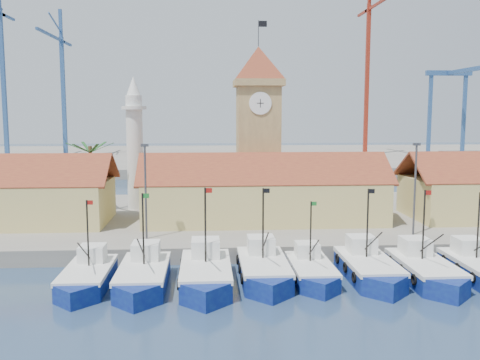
{
  "coord_description": "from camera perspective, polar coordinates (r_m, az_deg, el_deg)",
  "views": [
    {
      "loc": [
        -6.32,
        -38.26,
        13.39
      ],
      "look_at": [
        -2.69,
        18.0,
        6.3
      ],
      "focal_mm": 40.0,
      "sensor_mm": 36.0,
      "label": 1
    }
  ],
  "objects": [
    {
      "name": "ground",
      "position": [
        41.02,
        5.5,
        -11.92
      ],
      "size": [
        400.0,
        400.0,
        0.0
      ],
      "primitive_type": "plane",
      "color": "#1C324B",
      "rests_on": "ground"
    },
    {
      "name": "quay",
      "position": [
        63.84,
        2.07,
        -4.26
      ],
      "size": [
        140.0,
        32.0,
        1.5
      ],
      "primitive_type": "cube",
      "color": "gray",
      "rests_on": "ground"
    },
    {
      "name": "terminal",
      "position": [
        148.91,
        -1.25,
        2.4
      ],
      "size": [
        240.0,
        80.0,
        2.0
      ],
      "primitive_type": "cube",
      "color": "gray",
      "rests_on": "ground"
    },
    {
      "name": "boat_0",
      "position": [
        43.39,
        -16.02,
        -10.08
      ],
      "size": [
        3.43,
        9.38,
        7.1
      ],
      "color": "navy",
      "rests_on": "ground"
    },
    {
      "name": "boat_1",
      "position": [
        42.39,
        -10.33,
        -10.24
      ],
      "size": [
        3.7,
        10.13,
        7.66
      ],
      "color": "navy",
      "rests_on": "ground"
    },
    {
      "name": "boat_2",
      "position": [
        42.1,
        -3.67,
        -10.2
      ],
      "size": [
        3.89,
        10.65,
        8.06
      ],
      "color": "navy",
      "rests_on": "ground"
    },
    {
      "name": "boat_3",
      "position": [
        43.36,
        2.58,
        -9.71
      ],
      "size": [
        3.77,
        10.34,
        7.82
      ],
      "color": "navy",
      "rests_on": "ground"
    },
    {
      "name": "boat_4",
      "position": [
        43.79,
        7.69,
        -9.76
      ],
      "size": [
        3.23,
        8.85,
        6.7
      ],
      "color": "navy",
      "rests_on": "ground"
    },
    {
      "name": "boat_5",
      "position": [
        44.89,
        13.66,
        -9.33
      ],
      "size": [
        3.73,
        10.21,
        7.73
      ],
      "color": "navy",
      "rests_on": "ground"
    },
    {
      "name": "boat_6",
      "position": [
        45.6,
        19.26,
        -9.28
      ],
      "size": [
        3.71,
        10.16,
        7.69
      ],
      "color": "navy",
      "rests_on": "ground"
    },
    {
      "name": "hall_center",
      "position": [
        59.35,
        2.47,
        -1.96
      ],
      "size": [
        27.04,
        10.13,
        7.61
      ],
      "color": "tan",
      "rests_on": "quay"
    },
    {
      "name": "clock_tower",
      "position": [
        64.58,
        1.94,
        5.9
      ],
      "size": [
        5.8,
        5.8,
        22.7
      ],
      "color": "tan",
      "rests_on": "quay"
    },
    {
      "name": "minaret",
      "position": [
        66.92,
        -11.16,
        3.9
      ],
      "size": [
        3.0,
        3.0,
        16.3
      ],
      "color": "silver",
      "rests_on": "quay"
    },
    {
      "name": "palm_tree",
      "position": [
        66.08,
        -15.61,
        0.7
      ],
      "size": [
        5.6,
        5.03,
        8.39
      ],
      "color": "brown",
      "rests_on": "quay"
    },
    {
      "name": "lamp_posts",
      "position": [
        51.19,
        4.0,
        -0.61
      ],
      "size": [
        80.7,
        0.25,
        9.03
      ],
      "color": "#3F3F44",
      "rests_on": "quay"
    },
    {
      "name": "crane_blue_near",
      "position": [
        150.14,
        -18.51,
        10.5
      ],
      "size": [
        1.0,
        30.77,
        38.24
      ],
      "color": "#2D538C",
      "rests_on": "terminal"
    },
    {
      "name": "crane_red_right",
      "position": [
        149.06,
        13.62,
        12.58
      ],
      "size": [
        1.0,
        33.62,
        46.66
      ],
      "color": "maroon",
      "rests_on": "terminal"
    },
    {
      "name": "gantry",
      "position": [
        160.34,
        21.82,
        9.04
      ],
      "size": [
        13.0,
        22.0,
        23.2
      ],
      "color": "#2D538C",
      "rests_on": "terminal"
    }
  ]
}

